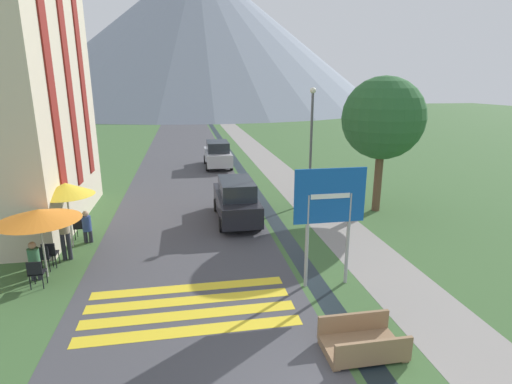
% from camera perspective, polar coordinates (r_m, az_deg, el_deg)
% --- Properties ---
extents(ground_plane, '(160.00, 160.00, 0.00)m').
position_cam_1_polar(ground_plane, '(26.14, -4.53, 2.65)').
color(ground_plane, '#3D6033').
extents(road, '(6.40, 60.00, 0.01)m').
position_cam_1_polar(road, '(35.85, -10.14, 5.93)').
color(road, '#424247').
rests_on(road, ground_plane).
extents(footpath, '(2.20, 60.00, 0.01)m').
position_cam_1_polar(footpath, '(36.35, -0.43, 6.30)').
color(footpath, gray).
rests_on(footpath, ground_plane).
extents(drainage_channel, '(0.60, 60.00, 0.00)m').
position_cam_1_polar(drainage_channel, '(36.03, -4.21, 6.17)').
color(drainage_channel, black).
rests_on(drainage_channel, ground_plane).
extents(crosswalk_marking, '(5.44, 2.54, 0.01)m').
position_cam_1_polar(crosswalk_marking, '(11.09, -9.42, -15.95)').
color(crosswalk_marking, yellow).
rests_on(crosswalk_marking, ground_plane).
extents(mountain_distant, '(83.66, 83.66, 32.80)m').
position_cam_1_polar(mountain_distant, '(99.70, -8.12, 21.37)').
color(mountain_distant, gray).
rests_on(mountain_distant, ground_plane).
extents(road_sign, '(2.05, 0.11, 3.49)m').
position_cam_1_polar(road_sign, '(11.31, 10.45, -2.17)').
color(road_sign, '#9E9EA3').
rests_on(road_sign, ground_plane).
extents(footbridge, '(1.70, 1.10, 0.65)m').
position_cam_1_polar(footbridge, '(9.62, 14.96, -20.14)').
color(footbridge, '#846647').
rests_on(footbridge, ground_plane).
extents(parked_car_near, '(1.70, 4.31, 1.82)m').
position_cam_1_polar(parked_car_near, '(16.99, -2.85, -1.15)').
color(parked_car_near, black).
rests_on(parked_car_near, ground_plane).
extents(parked_car_far, '(1.79, 4.23, 1.82)m').
position_cam_1_polar(parked_car_far, '(28.08, -5.51, 5.41)').
color(parked_car_far, '#B2B2B7').
rests_on(parked_car_far, ground_plane).
extents(cafe_chair_nearest, '(0.40, 0.40, 0.85)m').
position_cam_1_polar(cafe_chair_nearest, '(13.23, -28.90, -9.92)').
color(cafe_chair_nearest, black).
rests_on(cafe_chair_nearest, ground_plane).
extents(cafe_chair_far_left, '(0.40, 0.40, 0.85)m').
position_cam_1_polar(cafe_chair_far_left, '(16.46, -23.91, -4.49)').
color(cafe_chair_far_left, black).
rests_on(cafe_chair_far_left, ground_plane).
extents(cafe_chair_near_left, '(0.40, 0.40, 0.85)m').
position_cam_1_polar(cafe_chair_near_left, '(14.42, -27.37, -7.68)').
color(cafe_chair_near_left, black).
rests_on(cafe_chair_near_left, ground_plane).
extents(cafe_chair_near_right, '(0.40, 0.40, 0.85)m').
position_cam_1_polar(cafe_chair_near_right, '(14.23, -28.11, -8.07)').
color(cafe_chair_near_right, black).
rests_on(cafe_chair_near_right, ground_plane).
extents(cafe_umbrella_front_orange, '(2.37, 2.37, 2.16)m').
position_cam_1_polar(cafe_umbrella_front_orange, '(13.34, -28.65, -2.91)').
color(cafe_umbrella_front_orange, '#B7B2A8').
rests_on(cafe_umbrella_front_orange, ground_plane).
extents(cafe_umbrella_middle_yellow, '(1.90, 1.90, 2.37)m').
position_cam_1_polar(cafe_umbrella_middle_yellow, '(15.39, -25.53, 0.38)').
color(cafe_umbrella_middle_yellow, '#B7B2A8').
rests_on(cafe_umbrella_middle_yellow, ground_plane).
extents(person_seated_far, '(0.32, 0.32, 1.22)m').
position_cam_1_polar(person_seated_far, '(13.70, -29.13, -8.36)').
color(person_seated_far, '#282833').
rests_on(person_seated_far, ground_plane).
extents(person_standing_terrace, '(0.32, 0.32, 1.78)m').
position_cam_1_polar(person_standing_terrace, '(14.62, -25.71, -4.96)').
color(person_standing_terrace, '#282833').
rests_on(person_standing_terrace, ground_plane).
extents(person_seated_near, '(0.32, 0.32, 1.23)m').
position_cam_1_polar(person_seated_near, '(15.95, -23.02, -4.37)').
color(person_seated_near, '#282833').
rests_on(person_seated_near, ground_plane).
extents(streetlamp, '(0.28, 0.28, 5.52)m').
position_cam_1_polar(streetlamp, '(19.19, 7.90, 7.79)').
color(streetlamp, '#515156').
rests_on(streetlamp, ground_plane).
extents(tree_by_path, '(3.61, 3.61, 6.04)m').
position_cam_1_polar(tree_by_path, '(18.59, 17.69, 9.97)').
color(tree_by_path, brown).
rests_on(tree_by_path, ground_plane).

